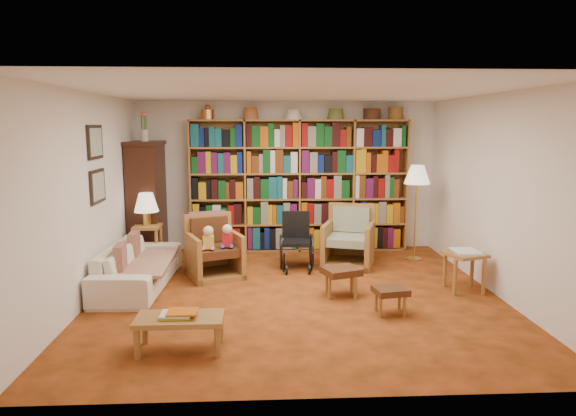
{
  "coord_description": "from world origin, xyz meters",
  "views": [
    {
      "loc": [
        -0.42,
        -6.19,
        2.1
      ],
      "look_at": [
        -0.08,
        0.6,
        1.01
      ],
      "focal_mm": 32.0,
      "sensor_mm": 36.0,
      "label": 1
    }
  ],
  "objects": [
    {
      "name": "wall_front",
      "position": [
        0.0,
        -2.5,
        1.25
      ],
      "size": [
        5.0,
        0.0,
        5.0
      ],
      "primitive_type": "plane",
      "rotation": [
        -1.57,
        0.0,
        0.0
      ],
      "color": "white",
      "rests_on": "floor"
    },
    {
      "name": "curio_cabinet",
      "position": [
        -2.25,
        2.0,
        0.95
      ],
      "size": [
        0.5,
        0.95,
        2.4
      ],
      "color": "#37190F",
      "rests_on": "floor"
    },
    {
      "name": "framed_pictures",
      "position": [
        -2.48,
        0.3,
        1.62
      ],
      "size": [
        0.03,
        0.52,
        0.97
      ],
      "color": "black",
      "rests_on": "wall_left"
    },
    {
      "name": "sofa_throw",
      "position": [
        -2.0,
        0.41,
        0.3
      ],
      "size": [
        0.77,
        1.39,
        0.04
      ],
      "primitive_type": "cube",
      "rotation": [
        0.0,
        0.0,
        0.02
      ],
      "color": "beige",
      "rests_on": "sofa"
    },
    {
      "name": "sofa",
      "position": [
        -2.05,
        0.41,
        0.28
      ],
      "size": [
        1.93,
        0.83,
        0.56
      ],
      "primitive_type": "imported",
      "rotation": [
        0.0,
        0.0,
        1.53
      ],
      "color": "beige",
      "rests_on": "floor"
    },
    {
      "name": "wall_back",
      "position": [
        0.0,
        2.5,
        1.25
      ],
      "size": [
        5.0,
        0.0,
        5.0
      ],
      "primitive_type": "plane",
      "rotation": [
        1.57,
        0.0,
        0.0
      ],
      "color": "white",
      "rests_on": "floor"
    },
    {
      "name": "side_table_papers",
      "position": [
        2.15,
        0.03,
        0.42
      ],
      "size": [
        0.56,
        0.56,
        0.53
      ],
      "color": "#A27132",
      "rests_on": "floor"
    },
    {
      "name": "armchair_leather",
      "position": [
        -1.09,
        0.91,
        0.36
      ],
      "size": [
        0.95,
        0.94,
        0.88
      ],
      "color": "#A27132",
      "rests_on": "floor"
    },
    {
      "name": "floor_lamp",
      "position": [
        1.97,
        1.6,
        1.29
      ],
      "size": [
        0.4,
        0.4,
        1.5
      ],
      "color": "gold",
      "rests_on": "floor"
    },
    {
      "name": "coffee_table",
      "position": [
        -1.2,
        -1.56,
        0.29
      ],
      "size": [
        0.82,
        0.41,
        0.39
      ],
      "color": "#A27132",
      "rests_on": "floor"
    },
    {
      "name": "cushion_left",
      "position": [
        -2.18,
        0.76,
        0.45
      ],
      "size": [
        0.13,
        0.36,
        0.35
      ],
      "primitive_type": "cube",
      "rotation": [
        0.0,
        0.0,
        0.06
      ],
      "color": "maroon",
      "rests_on": "sofa"
    },
    {
      "name": "footstool_b",
      "position": [
        1.01,
        -0.72,
        0.25
      ],
      "size": [
        0.41,
        0.36,
        0.31
      ],
      "color": "#532916",
      "rests_on": "floor"
    },
    {
      "name": "wheelchair",
      "position": [
        0.08,
        1.21,
        0.38
      ],
      "size": [
        0.48,
        0.67,
        0.84
      ],
      "color": "black",
      "rests_on": "floor"
    },
    {
      "name": "floor",
      "position": [
        0.0,
        0.0,
        0.0
      ],
      "size": [
        5.0,
        5.0,
        0.0
      ],
      "primitive_type": "plane",
      "color": "#A9481A",
      "rests_on": "ground"
    },
    {
      "name": "footstool_a",
      "position": [
        0.55,
        -0.08,
        0.29
      ],
      "size": [
        0.52,
        0.49,
        0.36
      ],
      "color": "#532916",
      "rests_on": "floor"
    },
    {
      "name": "wall_right",
      "position": [
        2.5,
        0.0,
        1.25
      ],
      "size": [
        0.0,
        5.0,
        5.0
      ],
      "primitive_type": "plane",
      "rotation": [
        1.57,
        0.0,
        -1.57
      ],
      "color": "white",
      "rests_on": "floor"
    },
    {
      "name": "armchair_sage",
      "position": [
        0.87,
        1.42,
        0.35
      ],
      "size": [
        0.96,
        0.96,
        0.91
      ],
      "color": "#A27132",
      "rests_on": "floor"
    },
    {
      "name": "table_lamp",
      "position": [
        -2.15,
        1.46,
        0.95
      ],
      "size": [
        0.36,
        0.36,
        0.49
      ],
      "color": "gold",
      "rests_on": "side_table_lamp"
    },
    {
      "name": "side_table_lamp",
      "position": [
        -2.15,
        1.46,
        0.45
      ],
      "size": [
        0.4,
        0.4,
        0.62
      ],
      "color": "#A27132",
      "rests_on": "floor"
    },
    {
      "name": "wall_left",
      "position": [
        -2.5,
        0.0,
        1.25
      ],
      "size": [
        0.0,
        5.0,
        5.0
      ],
      "primitive_type": "plane",
      "rotation": [
        1.57,
        0.0,
        1.57
      ],
      "color": "white",
      "rests_on": "floor"
    },
    {
      "name": "bookshelf",
      "position": [
        0.2,
        2.33,
        1.17
      ],
      "size": [
        3.6,
        0.3,
        2.42
      ],
      "color": "#A27132",
      "rests_on": "floor"
    },
    {
      "name": "cushion_right",
      "position": [
        -2.18,
        0.06,
        0.45
      ],
      "size": [
        0.14,
        0.36,
        0.35
      ],
      "primitive_type": "cube",
      "rotation": [
        0.0,
        0.0,
        0.09
      ],
      "color": "maroon",
      "rests_on": "sofa"
    },
    {
      "name": "ceiling",
      "position": [
        0.0,
        0.0,
        2.5
      ],
      "size": [
        5.0,
        5.0,
        0.0
      ],
      "primitive_type": "plane",
      "rotation": [
        3.14,
        0.0,
        0.0
      ],
      "color": "white",
      "rests_on": "wall_back"
    }
  ]
}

